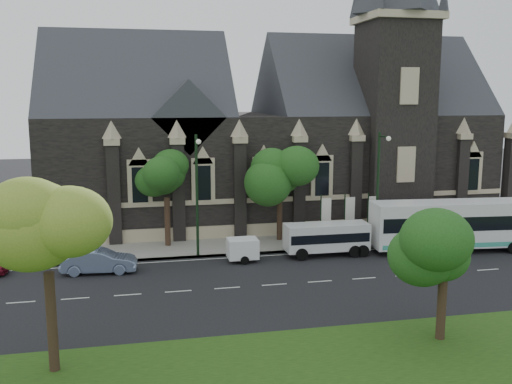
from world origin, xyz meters
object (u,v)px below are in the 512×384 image
object	(u,v)px
tree_walk_left	(169,174)
street_lamp_near	(379,183)
tree_walk_right	(282,170)
shuttle_bus	(327,237)
street_lamp_mid	(197,189)
box_trailer	(243,249)
banner_flag_center	(348,213)
tour_coach	(457,224)
tree_park_near	(52,224)
banner_flag_left	(324,214)
tree_park_east	(446,246)
banner_flag_right	(371,212)
sedan	(99,261)

from	to	relation	value
tree_walk_left	street_lamp_near	distance (m)	16.22
tree_walk_right	shuttle_bus	world-z (taller)	tree_walk_right
street_lamp_mid	box_trailer	xyz separation A→B (m)	(3.00, -1.63, -4.17)
tree_walk_right	banner_flag_center	size ratio (longest dim) A/B	1.95
tour_coach	shuttle_bus	distance (m)	10.16
shuttle_bus	tree_walk_right	bearing A→B (deg)	114.31
tree_park_near	street_lamp_near	xyz separation A→B (m)	(21.77, 15.86, -1.30)
tree_walk_left	banner_flag_left	distance (m)	12.66
tree_park_east	box_trailer	bearing A→B (deg)	115.88
tour_coach	shuttle_bus	size ratio (longest dim) A/B	2.13
tree_walk_right	street_lamp_near	xyz separation A→B (m)	(6.79, -3.62, -0.71)
banner_flag_left	banner_flag_right	size ratio (longest dim) A/B	1.00
tour_coach	sedan	distance (m)	26.44
tree_walk_right	banner_flag_left	xyz separation A→B (m)	(3.08, -1.71, -3.43)
tree_park_near	banner_flag_left	world-z (taller)	tree_park_near
tree_walk_left	tree_park_near	bearing A→B (deg)	-107.05
sedan	tree_walk_left	bearing A→B (deg)	-36.18
tree_walk_right	street_lamp_mid	xyz separation A→B (m)	(-7.21, -3.62, -0.71)
tree_walk_left	box_trailer	distance (m)	8.57
tree_park_near	banner_flag_left	distance (m)	25.65
street_lamp_near	street_lamp_mid	xyz separation A→B (m)	(-14.00, 0.00, 0.00)
shuttle_bus	sedan	bearing A→B (deg)	-176.40
tree_park_near	box_trailer	bearing A→B (deg)	52.87
banner_flag_right	box_trailer	distance (m)	11.91
street_lamp_near	shuttle_bus	world-z (taller)	street_lamp_near
tree_walk_right	shuttle_bus	xyz separation A→B (m)	(2.20, -4.99, -4.42)
sedan	banner_flag_right	bearing A→B (deg)	-74.08
tree_walk_right	tour_coach	distance (m)	14.10
banner_flag_center	sedan	bearing A→B (deg)	-167.78
banner_flag_right	tree_park_east	bearing A→B (deg)	-102.65
tree_park_east	banner_flag_left	distance (m)	18.46
shuttle_bus	sedan	world-z (taller)	shuttle_bus
banner_flag_left	banner_flag_center	xyz separation A→B (m)	(2.00, 0.00, 0.00)
shuttle_bus	sedan	distance (m)	16.33
banner_flag_left	shuttle_bus	bearing A→B (deg)	-104.95
banner_flag_right	shuttle_bus	size ratio (longest dim) A/B	0.64
tree_park_east	street_lamp_near	distance (m)	16.86
tree_park_east	tree_walk_left	xyz separation A→B (m)	(-11.97, 20.03, 1.12)
tree_park_near	street_lamp_near	distance (m)	26.97
tour_coach	shuttle_bus	world-z (taller)	tour_coach
sedan	tour_coach	bearing A→B (deg)	-84.94
street_lamp_near	tree_walk_left	bearing A→B (deg)	167.13
tree_park_east	banner_flag_center	size ratio (longest dim) A/B	1.57
banner_flag_left	shuttle_bus	world-z (taller)	banner_flag_left
banner_flag_center	banner_flag_right	size ratio (longest dim) A/B	1.00
tree_park_east	banner_flag_left	xyz separation A→B (m)	(0.11, 18.32, -2.24)
street_lamp_near	box_trailer	distance (m)	11.87
banner_flag_left	tour_coach	world-z (taller)	banner_flag_left
tree_park_near	tree_walk_right	distance (m)	24.58
tree_park_east	sedan	bearing A→B (deg)	140.30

